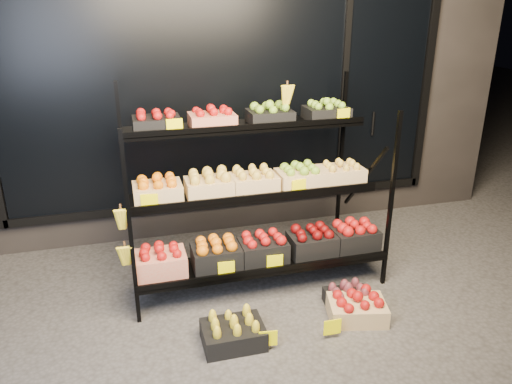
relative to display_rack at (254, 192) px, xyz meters
name	(u,v)px	position (x,y,z in m)	size (l,w,h in m)	color
ground	(275,314)	(0.01, -0.60, -0.79)	(24.00, 24.00, 0.00)	#514F4C
building	(208,50)	(0.01, 1.99, 0.96)	(6.00, 2.08, 3.50)	#2D2826
display_rack	(254,192)	(0.00, 0.00, 0.00)	(2.18, 1.02, 1.73)	black
tag_floor_a	(268,343)	(-0.17, -1.00, -0.73)	(0.13, 0.01, 0.12)	#FFF500
tag_floor_b	(332,332)	(0.31, -1.00, -0.73)	(0.13, 0.01, 0.12)	#FFF500
floor_crate_midleft	(233,332)	(-0.39, -0.86, -0.69)	(0.43, 0.32, 0.21)	black
floor_crate_midright	(357,307)	(0.59, -0.82, -0.69)	(0.49, 0.40, 0.21)	#D8B77D
floor_crate_right	(347,296)	(0.59, -0.65, -0.70)	(0.37, 0.29, 0.18)	black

